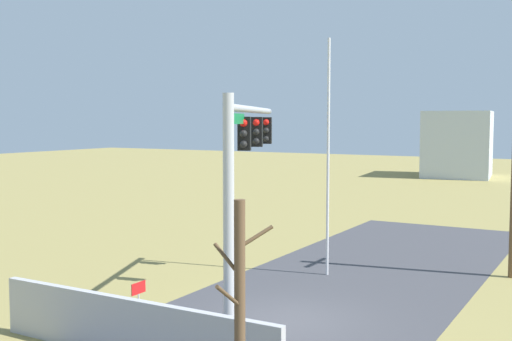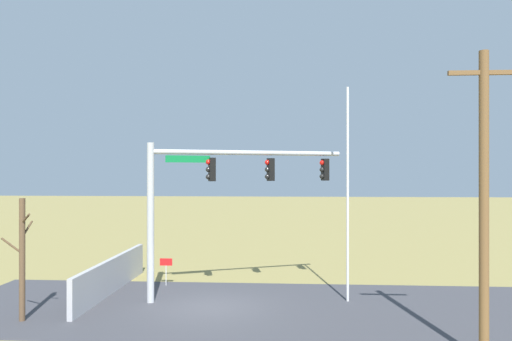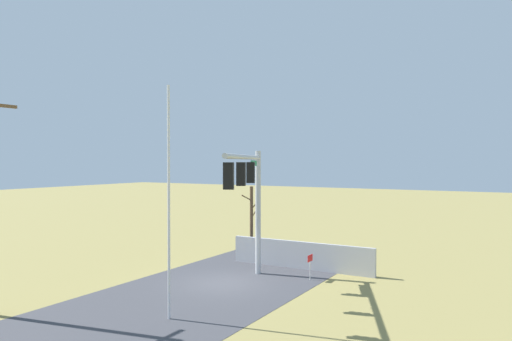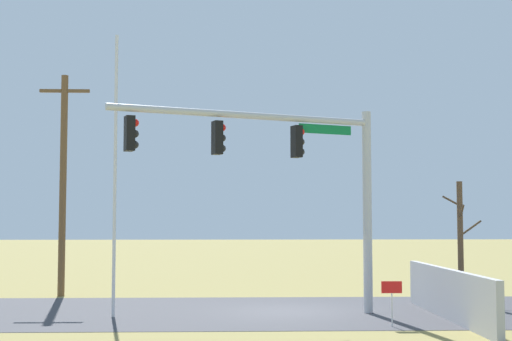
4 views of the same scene
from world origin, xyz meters
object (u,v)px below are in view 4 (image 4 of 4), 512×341
utility_pole (63,180)px  bare_tree (461,240)px  open_sign (392,293)px  signal_mast (292,164)px  flagpole (115,174)px

utility_pole → bare_tree: size_ratio=2.00×
open_sign → signal_mast: bearing=143.4°
utility_pole → open_sign: 13.87m
bare_tree → utility_pole: bearing=169.7°
signal_mast → utility_pole: size_ratio=0.93×
open_sign → bare_tree: bearing=56.0°
signal_mast → flagpole: (-5.31, 0.29, -0.31)m
bare_tree → signal_mast: bearing=-150.1°
flagpole → utility_pole: flagpole is taller
flagpole → open_sign: 8.78m
utility_pole → bare_tree: utility_pole is taller
utility_pole → open_sign: utility_pole is taller
utility_pole → open_sign: bearing=-36.7°
flagpole → bare_tree: flagpole is taller
signal_mast → flagpole: bearing=176.9°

